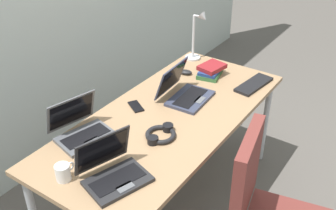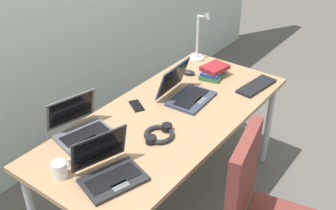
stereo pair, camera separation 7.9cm
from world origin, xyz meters
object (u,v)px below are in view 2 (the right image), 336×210
laptop_back_left (109,170)px  laptop_by_keyboard (186,92)px  external_keyboard (256,86)px  book_stack (214,71)px  desk_lamp (201,36)px  coffee_mug (60,170)px  headphones (159,134)px  computer_mouse (189,72)px  laptop_near_mouse (81,127)px  cell_phone (137,106)px

laptop_back_left → laptop_by_keyboard: bearing=8.6°
external_keyboard → book_stack: 0.33m
external_keyboard → laptop_back_left: bearing=179.7°
desk_lamp → external_keyboard: (-0.14, -0.55, -0.19)m
laptop_by_keyboard → laptop_back_left: laptop_by_keyboard is taller
laptop_back_left → coffee_mug: size_ratio=3.29×
external_keyboard → book_stack: size_ratio=1.40×
laptop_by_keyboard → headphones: bearing=-164.8°
book_stack → external_keyboard: bearing=-83.7°
laptop_back_left → computer_mouse: size_ratio=3.87×
laptop_near_mouse → cell_phone: size_ratio=2.66×
external_keyboard → book_stack: (-0.04, 0.33, 0.03)m
book_stack → coffee_mug: (-1.39, 0.05, 0.00)m
headphones → cell_phone: bearing=61.6°
computer_mouse → desk_lamp: bearing=-1.3°
external_keyboard → book_stack: bearing=103.9°
laptop_by_keyboard → laptop_back_left: 0.88m
laptop_by_keyboard → book_stack: bearing=2.5°
computer_mouse → headphones: 0.80m
headphones → external_keyboard: bearing=-12.4°
external_keyboard → coffee_mug: bearing=172.7°
laptop_back_left → book_stack: 1.26m
computer_mouse → book_stack: 0.18m
cell_phone → external_keyboard: bearing=-5.9°
desk_lamp → laptop_by_keyboard: size_ratio=1.19×
desk_lamp → cell_phone: size_ratio=2.94×
desk_lamp → laptop_near_mouse: 1.26m
laptop_near_mouse → headphones: 0.46m
laptop_by_keyboard → laptop_near_mouse: 0.74m
headphones → book_stack: 0.84m
laptop_near_mouse → external_keyboard: 1.25m
laptop_near_mouse → book_stack: size_ratio=1.54×
laptop_by_keyboard → cell_phone: bearing=144.4°
laptop_back_left → laptop_near_mouse: laptop_back_left is taller
laptop_back_left → headphones: (0.42, 0.01, -0.03)m
laptop_back_left → desk_lamp: bearing=14.7°
laptop_back_left → computer_mouse: (1.16, 0.31, -0.03)m
external_keyboard → cell_phone: (-0.69, 0.51, -0.01)m
desk_lamp → coffee_mug: bearing=-173.7°
laptop_near_mouse → coffee_mug: laptop_near_mouse is taller
laptop_by_keyboard → book_stack: laptop_by_keyboard is taller
laptop_by_keyboard → coffee_mug: 1.01m
laptop_back_left → cell_phone: size_ratio=2.73×
external_keyboard → headphones: bearing=175.2°
desk_lamp → computer_mouse: size_ratio=4.17×
book_stack → coffee_mug: bearing=177.8°
headphones → desk_lamp: bearing=19.9°
coffee_mug → laptop_by_keyboard: bearing=-4.0°
cell_phone → headphones: bearing=-88.1°
external_keyboard → computer_mouse: (-0.12, 0.49, 0.01)m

